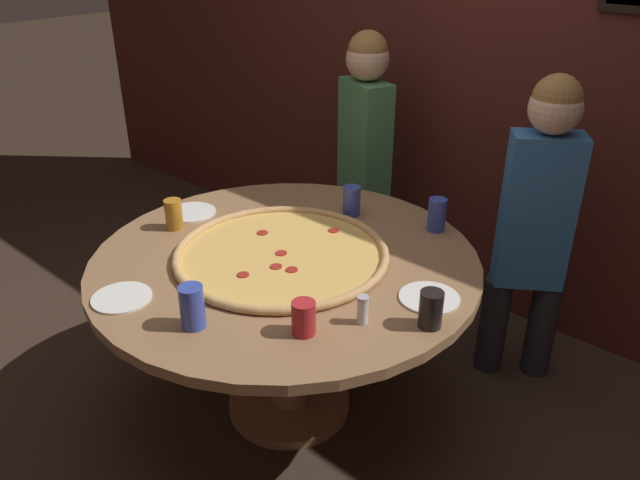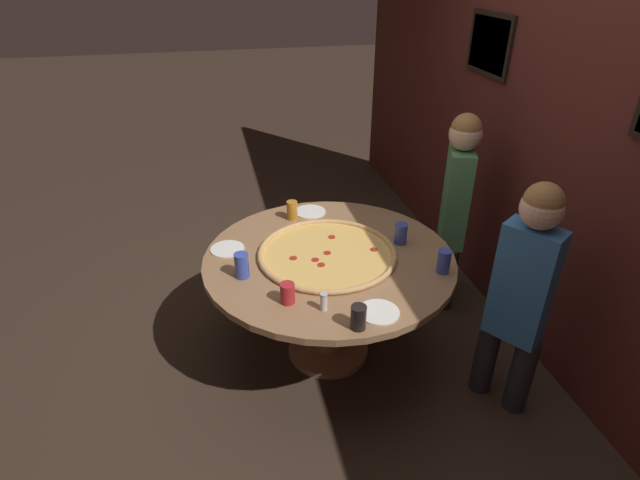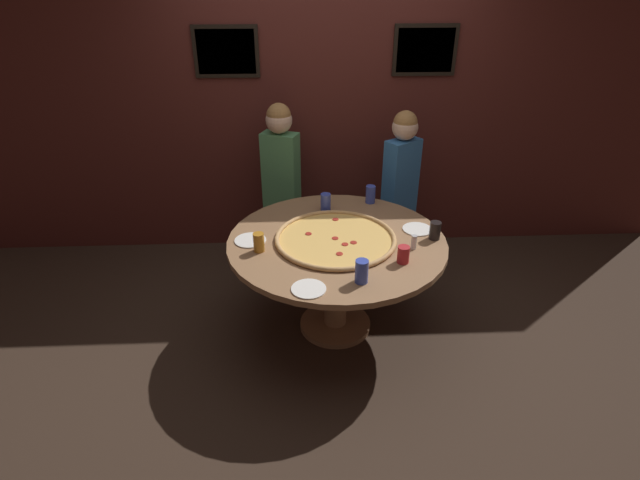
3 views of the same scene
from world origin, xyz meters
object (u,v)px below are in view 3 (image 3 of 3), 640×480
drink_cup_centre_back (403,255)px  diner_side_left (281,177)px  white_plate_far_back (309,289)px  condiment_shaker (414,242)px  drink_cup_far_left (435,231)px  diner_centre_back (400,182)px  dining_table (336,257)px  white_plate_beside_cup (250,240)px  white_plate_near_front (417,229)px  drink_cup_beside_pizza (259,242)px  drink_cup_front_edge (326,202)px  giant_pizza (336,238)px  drink_cup_near_right (370,194)px  drink_cup_near_left (362,271)px

drink_cup_centre_back → diner_side_left: diner_side_left is taller
white_plate_far_back → condiment_shaker: (0.69, 0.43, 0.05)m
drink_cup_far_left → diner_centre_back: (-0.06, 0.90, -0.02)m
dining_table → diner_centre_back: size_ratio=1.08×
white_plate_beside_cup → diner_side_left: bearing=79.1°
condiment_shaker → diner_centre_back: (0.11, 1.03, -0.01)m
drink_cup_far_left → white_plate_beside_cup: (-1.24, 0.03, -0.06)m
drink_cup_far_left → white_plate_near_front: bearing=122.8°
white_plate_beside_cup → drink_cup_centre_back: bearing=-18.3°
drink_cup_beside_pizza → white_plate_far_back: bearing=-55.8°
drink_cup_front_edge → white_plate_far_back: size_ratio=0.64×
white_plate_beside_cup → condiment_shaker: condiment_shaker is taller
giant_pizza → drink_cup_near_right: bearing=61.9°
giant_pizza → drink_cup_front_edge: 0.47m
drink_cup_centre_back → white_plate_beside_cup: 1.02m
white_plate_far_back → condiment_shaker: condiment_shaker is taller
diner_centre_back → white_plate_beside_cup: bearing=2.4°
giant_pizza → white_plate_near_front: bearing=11.9°
dining_table → white_plate_beside_cup: (-0.58, 0.01, 0.15)m
drink_cup_near_right → diner_centre_back: diner_centre_back is taller
giant_pizza → diner_side_left: diner_side_left is taller
drink_cup_far_left → white_plate_near_front: 0.17m
drink_cup_far_left → diner_centre_back: size_ratio=0.09×
drink_cup_centre_back → white_plate_near_front: size_ratio=0.54×
giant_pizza → white_plate_far_back: giant_pizza is taller
drink_cup_near_left → white_plate_beside_cup: (-0.68, 0.52, -0.07)m
drink_cup_near_right → drink_cup_far_left: 0.69m
dining_table → drink_cup_far_left: (0.66, -0.02, 0.20)m
white_plate_beside_cup → condiment_shaker: 1.08m
drink_cup_far_left → condiment_shaker: size_ratio=1.27×
dining_table → drink_cup_beside_pizza: (-0.51, -0.13, 0.21)m
diner_centre_back → white_plate_near_front: bearing=54.1°
drink_cup_front_edge → white_plate_near_front: 0.71m
white_plate_beside_cup → drink_cup_near_left: bearing=-37.4°
diner_side_left → diner_centre_back: size_ratio=1.03×
dining_table → drink_cup_near_left: (0.10, -0.51, 0.21)m
giant_pizza → diner_centre_back: size_ratio=0.60×
drink_cup_front_edge → white_plate_beside_cup: bearing=-139.7°
drink_cup_near_right → diner_side_left: bearing=149.4°
giant_pizza → white_plate_far_back: bearing=-109.1°
drink_cup_near_right → drink_cup_far_left: bearing=-59.3°
drink_cup_near_right → drink_cup_front_edge: bearing=-161.8°
dining_table → condiment_shaker: size_ratio=15.22×
dining_table → drink_cup_near_left: bearing=-78.7°
drink_cup_front_edge → drink_cup_near_left: size_ratio=0.90×
white_plate_far_back → white_plate_near_front: 1.04m
dining_table → drink_cup_far_left: bearing=-1.7°
drink_cup_centre_back → drink_cup_near_right: bearing=95.4°
drink_cup_centre_back → white_plate_far_back: size_ratio=0.55×
drink_cup_near_right → drink_cup_front_edge: 0.37m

